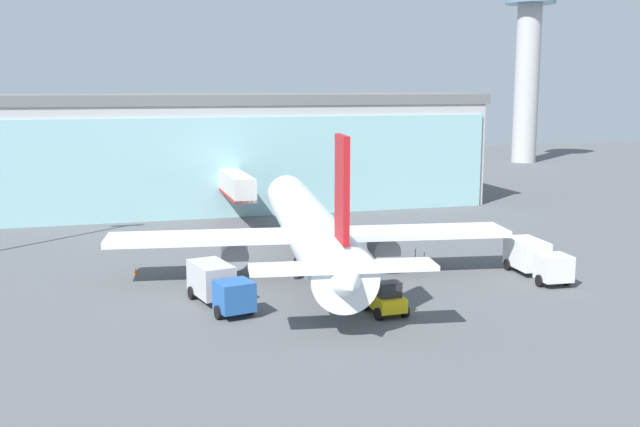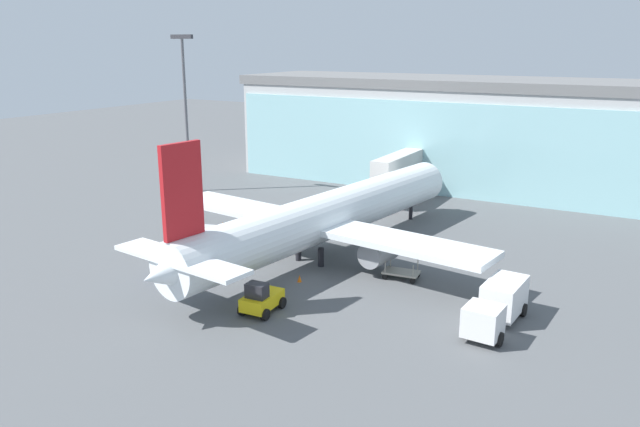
% 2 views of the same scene
% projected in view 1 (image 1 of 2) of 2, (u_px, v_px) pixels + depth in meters
% --- Properties ---
extents(ground, '(240.00, 240.00, 0.00)m').
position_uv_depth(ground, '(330.00, 289.00, 54.66)').
color(ground, '#545659').
extents(terminal_building, '(58.90, 17.78, 13.69)m').
position_uv_depth(terminal_building, '(243.00, 150.00, 91.75)').
color(terminal_building, '#B2B2B2').
rests_on(terminal_building, ground).
extents(jet_bridge, '(2.54, 12.62, 5.56)m').
position_uv_depth(jet_bridge, '(235.00, 185.00, 79.71)').
color(jet_bridge, beige).
rests_on(jet_bridge, ground).
extents(control_tower, '(9.86, 9.86, 34.56)m').
position_uv_depth(control_tower, '(528.00, 48.00, 142.33)').
color(control_tower, '#B2B2B2').
rests_on(control_tower, ground).
extents(airplane, '(31.42, 38.63, 11.89)m').
position_uv_depth(airplane, '(309.00, 228.00, 59.26)').
color(airplane, white).
rests_on(airplane, ground).
extents(catering_truck, '(3.89, 7.61, 2.65)m').
position_uv_depth(catering_truck, '(218.00, 284.00, 50.33)').
color(catering_truck, '#2659A5').
rests_on(catering_truck, ground).
extents(fuel_truck, '(2.77, 7.39, 2.65)m').
position_uv_depth(fuel_truck, '(535.00, 258.00, 58.03)').
color(fuel_truck, silver).
rests_on(fuel_truck, ground).
extents(baggage_cart, '(2.98, 1.95, 1.50)m').
position_uv_depth(baggage_cart, '(407.00, 264.00, 60.35)').
color(baggage_cart, '#9E998C').
rests_on(baggage_cart, ground).
extents(pushback_tug, '(2.37, 3.32, 2.30)m').
position_uv_depth(pushback_tug, '(386.00, 300.00, 48.51)').
color(pushback_tug, yellow).
rests_on(pushback_tug, ground).
extents(safety_cone_nose, '(0.36, 0.36, 0.55)m').
position_uv_depth(safety_cone_nose, '(347.00, 287.00, 54.26)').
color(safety_cone_nose, orange).
rests_on(safety_cone_nose, ground).
extents(safety_cone_wingtip, '(0.36, 0.36, 0.55)m').
position_uv_depth(safety_cone_wingtip, '(136.00, 271.00, 58.87)').
color(safety_cone_wingtip, orange).
rests_on(safety_cone_wingtip, ground).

